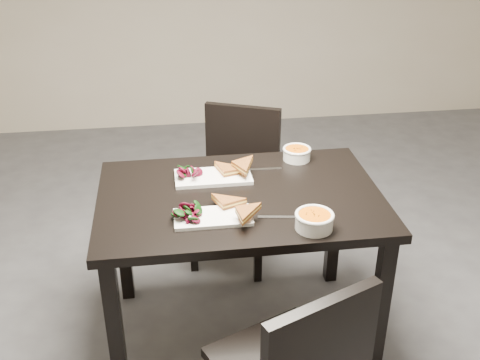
{
  "coord_description": "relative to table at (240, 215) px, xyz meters",
  "views": [
    {
      "loc": [
        -0.6,
        -2.3,
        1.94
      ],
      "look_at": [
        -0.31,
        -0.18,
        0.82
      ],
      "focal_mm": 43.37,
      "sensor_mm": 36.0,
      "label": 1
    }
  ],
  "objects": [
    {
      "name": "table",
      "position": [
        0.0,
        0.0,
        0.0
      ],
      "size": [
        1.2,
        0.8,
        0.75
      ],
      "color": "black",
      "rests_on": "ground"
    },
    {
      "name": "chair_far",
      "position": [
        0.08,
        0.69,
        -0.17
      ],
      "size": [
        0.55,
        0.55,
        0.85
      ],
      "rotation": [
        0.0,
        0.0,
        -0.39
      ],
      "color": "black",
      "rests_on": "ground"
    },
    {
      "name": "ground",
      "position": [
        0.31,
        0.18,
        -0.65
      ],
      "size": [
        5.0,
        5.0,
        0.0
      ],
      "primitive_type": "plane",
      "color": "#47474C",
      "rests_on": "ground"
    },
    {
      "name": "plate_near",
      "position": [
        -0.13,
        -0.18,
        0.11
      ],
      "size": [
        0.31,
        0.15,
        0.02
      ],
      "primitive_type": "cube",
      "color": "white",
      "rests_on": "table"
    },
    {
      "name": "soup_bowl_far",
      "position": [
        0.31,
        0.3,
        0.13
      ],
      "size": [
        0.13,
        0.13,
        0.06
      ],
      "color": "white",
      "rests_on": "table"
    },
    {
      "name": "cutlery_near",
      "position": [
        0.13,
        -0.21,
        0.1
      ],
      "size": [
        0.18,
        0.04,
        0.0
      ],
      "primitive_type": "cube",
      "rotation": [
        0.0,
        0.0,
        -0.15
      ],
      "color": "silver",
      "rests_on": "table"
    },
    {
      "name": "cutlery_far",
      "position": [
        0.13,
        0.22,
        0.1
      ],
      "size": [
        0.18,
        0.02,
        0.0
      ],
      "primitive_type": "cube",
      "rotation": [
        0.0,
        0.0,
        -0.04
      ],
      "color": "silver",
      "rests_on": "table"
    },
    {
      "name": "sandwich_near",
      "position": [
        -0.07,
        -0.16,
        0.14
      ],
      "size": [
        0.18,
        0.16,
        0.05
      ],
      "primitive_type": null,
      "rotation": [
        0.0,
        0.0,
        0.37
      ],
      "color": "#A45522",
      "rests_on": "plate_near"
    },
    {
      "name": "salad_far",
      "position": [
        -0.2,
        0.16,
        0.14
      ],
      "size": [
        0.11,
        0.1,
        0.05
      ],
      "primitive_type": null,
      "color": "black",
      "rests_on": "plate_far"
    },
    {
      "name": "plate_far",
      "position": [
        -0.1,
        0.16,
        0.11
      ],
      "size": [
        0.34,
        0.17,
        0.02
      ],
      "primitive_type": "cube",
      "color": "white",
      "rests_on": "table"
    },
    {
      "name": "salad_near",
      "position": [
        -0.23,
        -0.18,
        0.14
      ],
      "size": [
        0.1,
        0.09,
        0.04
      ],
      "primitive_type": null,
      "color": "black",
      "rests_on": "plate_near"
    },
    {
      "name": "sandwich_far",
      "position": [
        -0.03,
        0.15,
        0.14
      ],
      "size": [
        0.2,
        0.17,
        0.06
      ],
      "primitive_type": null,
      "rotation": [
        0.0,
        0.0,
        0.26
      ],
      "color": "#A45522",
      "rests_on": "plate_far"
    },
    {
      "name": "soup_bowl_near",
      "position": [
        0.24,
        -0.3,
        0.14
      ],
      "size": [
        0.15,
        0.15,
        0.07
      ],
      "color": "white",
      "rests_on": "table"
    }
  ]
}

